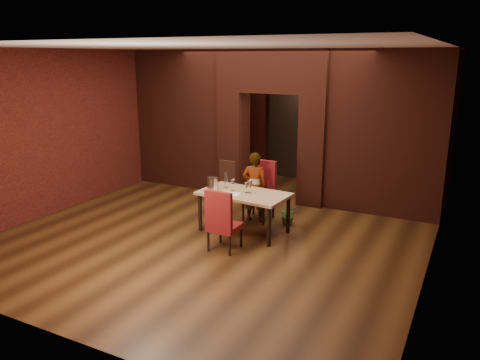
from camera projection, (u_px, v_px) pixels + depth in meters
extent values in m
plane|color=#452811|center=(229.00, 225.00, 8.72)|extent=(8.00, 8.00, 0.00)
cube|color=silver|center=(228.00, 47.00, 7.89)|extent=(7.00, 8.00, 0.04)
cube|color=maroon|center=(304.00, 116.00, 11.75)|extent=(7.00, 0.04, 3.20)
cube|color=maroon|center=(45.00, 200.00, 4.87)|extent=(7.00, 0.04, 3.20)
cube|color=maroon|center=(82.00, 127.00, 9.85)|extent=(0.04, 8.00, 3.20)
cube|color=maroon|center=(440.00, 160.00, 6.76)|extent=(0.04, 8.00, 3.20)
cube|color=maroon|center=(234.00, 143.00, 10.56)|extent=(0.55, 0.55, 2.30)
cube|color=maroon|center=(314.00, 151.00, 9.72)|extent=(0.55, 0.55, 2.30)
cube|color=maroon|center=(274.00, 71.00, 9.73)|extent=(2.45, 0.55, 0.90)
cube|color=maroon|center=(181.00, 119.00, 11.07)|extent=(2.28, 0.35, 3.20)
cube|color=maroon|center=(386.00, 134.00, 8.98)|extent=(2.28, 0.35, 3.20)
cube|color=#9B492D|center=(228.00, 172.00, 10.46)|extent=(0.40, 0.03, 0.50)
cube|color=black|center=(288.00, 137.00, 12.01)|extent=(0.90, 0.08, 2.10)
cube|color=black|center=(287.00, 137.00, 11.98)|extent=(1.02, 0.04, 2.22)
cube|color=#A88256|center=(244.00, 212.00, 8.31)|extent=(1.62, 0.99, 0.73)
cube|color=maroon|center=(259.00, 191.00, 8.88)|extent=(0.53, 0.53, 1.13)
cube|color=maroon|center=(225.00, 219.00, 7.51)|extent=(0.47, 0.47, 1.03)
imported|color=white|center=(255.00, 187.00, 8.78)|extent=(0.53, 0.38, 1.34)
cube|color=silver|center=(231.00, 194.00, 8.14)|extent=(0.36, 0.30, 0.00)
cylinder|color=silver|center=(213.00, 184.00, 8.31)|extent=(0.20, 0.20, 0.24)
cylinder|color=white|center=(226.00, 180.00, 8.51)|extent=(0.07, 0.07, 0.30)
imported|color=#317027|center=(288.00, 215.00, 8.70)|extent=(0.43, 0.40, 0.38)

